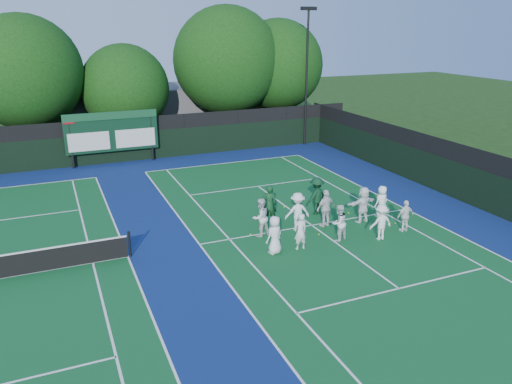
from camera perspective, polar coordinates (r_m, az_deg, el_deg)
name	(u,v)px	position (r m, az deg, el deg)	size (l,w,h in m)	color
ground	(322,233)	(22.83, 7.61, -4.70)	(120.00, 120.00, 0.00)	#18370F
court_apron	(188,247)	(21.53, -7.80, -6.19)	(34.00, 32.00, 0.01)	navy
near_court	(312,225)	(23.61, 6.39, -3.79)	(11.05, 23.85, 0.01)	#105223
back_fence	(127,142)	(35.12, -14.51, 5.57)	(34.00, 0.08, 3.00)	black
divider_fence_right	(462,176)	(28.49, 22.52, 1.70)	(0.08, 32.00, 3.00)	black
scoreboard	(112,132)	(34.42, -16.18, 6.58)	(6.00, 0.21, 3.55)	black
clubhouse	(159,110)	(43.43, -11.02, 9.13)	(18.00, 6.00, 4.00)	#5D5D62
light_pole_right	(307,61)	(38.41, 5.85, 14.62)	(1.20, 0.30, 10.12)	black
tree_b	(27,75)	(37.66, -24.67, 12.03)	(7.65, 7.65, 9.71)	black
tree_c	(127,90)	(38.22, -14.52, 11.18)	(6.33, 6.33, 7.68)	black
tree_d	(228,63)	(39.99, -3.17, 14.47)	(8.26, 8.26, 10.38)	black
tree_e	(279,67)	(41.70, 2.62, 14.05)	(7.26, 7.26, 9.42)	black
tennis_ball_0	(319,234)	(22.59, 7.19, -4.84)	(0.07, 0.07, 0.07)	#AFC917
tennis_ball_1	(284,207)	(25.74, 3.25, -1.71)	(0.07, 0.07, 0.07)	#AFC917
tennis_ball_2	(395,223)	(24.54, 15.64, -3.45)	(0.07, 0.07, 0.07)	#AFC917
tennis_ball_3	(250,234)	(22.43, -0.65, -4.87)	(0.07, 0.07, 0.07)	#AFC917
tennis_ball_4	(270,213)	(24.84, 1.60, -2.45)	(0.07, 0.07, 0.07)	#AFC917
tennis_ball_5	(349,213)	(25.31, 10.53, -2.37)	(0.07, 0.07, 0.07)	#AFC917
player_front_0	(275,235)	(20.45, 2.15, -4.93)	(0.79, 0.52, 1.63)	white
player_front_1	(300,231)	(20.88, 5.10, -4.52)	(0.58, 0.38, 1.60)	white
player_front_2	(339,223)	(21.91, 9.45, -3.49)	(0.80, 0.62, 1.64)	silver
player_front_3	(381,222)	(22.40, 14.08, -3.35)	(1.04, 0.60, 1.61)	white
player_front_4	(405,216)	(23.58, 16.71, -2.63)	(0.87, 0.36, 1.49)	white
player_back_0	(260,217)	(22.05, 0.51, -2.92)	(0.85, 0.67, 1.76)	silver
player_back_1	(297,212)	(22.72, 4.75, -2.26)	(1.16, 0.67, 1.80)	white
player_back_2	(326,208)	(23.31, 7.99, -1.84)	(1.05, 0.44, 1.78)	silver
player_back_3	(363,204)	(24.14, 12.13, -1.39)	(1.63, 0.52, 1.75)	white
player_back_4	(382,201)	(25.00, 14.16, -1.06)	(0.77, 0.50, 1.58)	white
coach_left	(269,204)	(23.47, 1.52, -1.40)	(0.68, 0.45, 1.87)	#103C1D
coach_right	(316,196)	(24.70, 6.93, -0.47)	(1.22, 0.70, 1.89)	#0D321B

